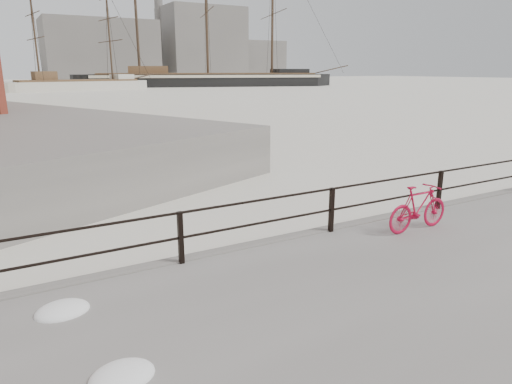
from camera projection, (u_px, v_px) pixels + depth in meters
name	position (u px, v px, depth m)	size (l,w,h in m)	color
ground	(431.00, 220.00, 12.04)	(400.00, 400.00, 0.00)	white
guardrail	(439.00, 190.00, 11.69)	(28.00, 0.10, 1.00)	black
bicycle	(419.00, 208.00, 10.10)	(1.74, 0.26, 1.05)	#B40C2F
barque_black	(208.00, 86.00, 105.98)	(67.34, 22.04, 37.59)	black
schooner_mid	(79.00, 91.00, 85.08)	(28.99, 12.27, 20.85)	beige
industrial_west	(101.00, 51.00, 136.90)	(32.00, 18.00, 18.00)	gray
industrial_mid	(202.00, 45.00, 156.93)	(26.00, 20.00, 24.00)	gray
industrial_east	(253.00, 61.00, 173.35)	(20.00, 16.00, 14.00)	gray
smokestack	(159.00, 13.00, 152.36)	(2.80, 2.80, 44.00)	gray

